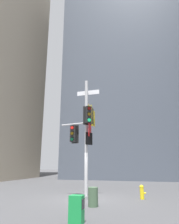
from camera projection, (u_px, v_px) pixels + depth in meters
ground at (86, 199)px, 10.87m from camera, size 120.00×120.00×0.00m
building_mid_block at (127, 84)px, 34.74m from camera, size 17.38×17.38×30.92m
signal_pole_assembly at (87, 124)px, 12.68m from camera, size 2.46×3.17×7.00m
fire_hydrant at (142, 192)px, 10.92m from camera, size 0.33×0.23×0.75m
newspaper_box at (77, 209)px, 6.43m from camera, size 0.45×0.36×0.86m
trash_bin at (93, 197)px, 9.01m from camera, size 0.45×0.45×0.83m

